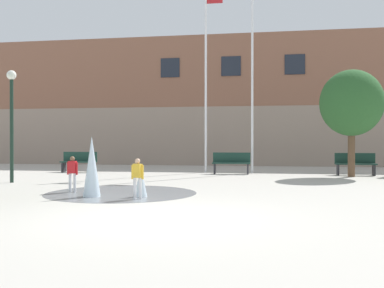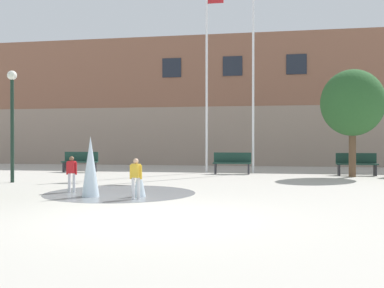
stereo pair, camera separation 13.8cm
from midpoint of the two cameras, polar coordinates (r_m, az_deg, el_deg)
name	(u,v)px [view 1 (the left image)]	position (r m, az deg, el deg)	size (l,w,h in m)	color
ground_plane	(156,218)	(8.37, -5.03, -9.31)	(100.00, 100.00, 0.00)	#B2ADA3
library_building	(235,104)	(28.42, 5.32, 5.09)	(36.00, 6.05, 7.46)	gray
splash_fountain	(108,176)	(11.76, -11.00, -3.98)	(4.07, 4.07, 1.53)	gray
park_bench_far_left	(79,161)	(20.80, -14.34, -2.17)	(1.60, 0.44, 0.91)	#28282D
park_bench_left_of_flagpoles	(231,163)	(19.14, 4.82, -2.38)	(1.60, 0.44, 0.91)	#28282D
park_bench_center	(355,164)	(19.47, 19.85, -2.36)	(1.60, 0.44, 0.91)	#28282D
child_with_pink_shirt	(138,175)	(10.95, -7.29, -3.96)	(0.31, 0.20, 0.99)	silver
child_running	(72,171)	(12.76, -15.25, -3.35)	(0.31, 0.13, 0.99)	silver
flagpole_left	(206,73)	(20.17, 1.64, 9.00)	(0.80, 0.10, 8.34)	silver
flagpole_right	(253,67)	(20.03, 7.54, 9.65)	(0.80, 0.10, 8.75)	silver
lamp_post_left_lane	(12,109)	(16.37, -22.16, 4.14)	(0.32, 0.32, 3.79)	#192D23
street_tree_near_building	(352,103)	(18.66, 19.40, 4.91)	(2.44, 2.44, 4.19)	brown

